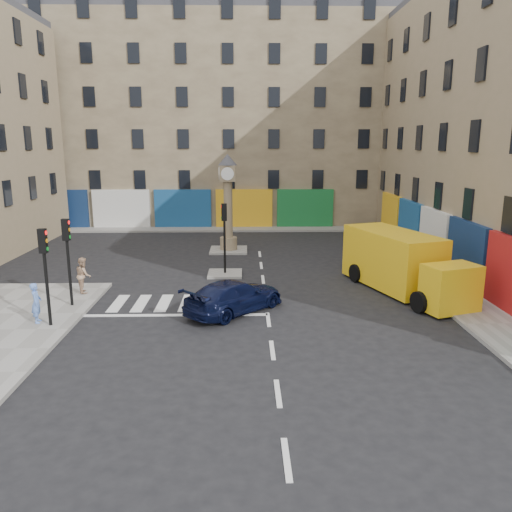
{
  "coord_description": "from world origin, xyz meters",
  "views": [
    {
      "loc": [
        -0.89,
        -17.82,
        6.89
      ],
      "look_at": [
        -0.43,
        3.7,
        2.0
      ],
      "focal_mm": 35.0,
      "sensor_mm": 36.0,
      "label": 1
    }
  ],
  "objects_px": {
    "clock_pillar": "(228,197)",
    "traffic_light_left_far": "(67,248)",
    "traffic_light_island": "(224,227)",
    "yellow_van": "(401,263)",
    "traffic_light_left_near": "(45,262)",
    "pedestrian_tan": "(83,275)",
    "pedestrian_blue": "(36,303)",
    "navy_sedan": "(234,296)"
  },
  "relations": [
    {
      "from": "pedestrian_tan",
      "to": "navy_sedan",
      "type": "bearing_deg",
      "value": -132.5
    },
    {
      "from": "traffic_light_left_far",
      "to": "pedestrian_blue",
      "type": "distance_m",
      "value": 2.75
    },
    {
      "from": "traffic_light_island",
      "to": "clock_pillar",
      "type": "xyz_separation_m",
      "value": [
        0.0,
        6.0,
        0.96
      ]
    },
    {
      "from": "clock_pillar",
      "to": "navy_sedan",
      "type": "height_order",
      "value": "clock_pillar"
    },
    {
      "from": "traffic_light_left_far",
      "to": "pedestrian_blue",
      "type": "bearing_deg",
      "value": -106.02
    },
    {
      "from": "traffic_light_left_far",
      "to": "clock_pillar",
      "type": "relative_size",
      "value": 0.61
    },
    {
      "from": "clock_pillar",
      "to": "traffic_light_left_far",
      "type": "bearing_deg",
      "value": -118.94
    },
    {
      "from": "traffic_light_island",
      "to": "yellow_van",
      "type": "height_order",
      "value": "traffic_light_island"
    },
    {
      "from": "navy_sedan",
      "to": "yellow_van",
      "type": "height_order",
      "value": "yellow_van"
    },
    {
      "from": "yellow_van",
      "to": "clock_pillar",
      "type": "bearing_deg",
      "value": 114.01
    },
    {
      "from": "traffic_light_left_near",
      "to": "navy_sedan",
      "type": "xyz_separation_m",
      "value": [
        6.93,
        1.8,
        -1.95
      ]
    },
    {
      "from": "traffic_light_left_near",
      "to": "clock_pillar",
      "type": "bearing_deg",
      "value": 65.45
    },
    {
      "from": "traffic_light_left_far",
      "to": "pedestrian_tan",
      "type": "xyz_separation_m",
      "value": [
        -0.04,
        1.85,
        -1.65
      ]
    },
    {
      "from": "traffic_light_left_near",
      "to": "pedestrian_tan",
      "type": "bearing_deg",
      "value": 90.59
    },
    {
      "from": "clock_pillar",
      "to": "pedestrian_tan",
      "type": "height_order",
      "value": "clock_pillar"
    },
    {
      "from": "navy_sedan",
      "to": "pedestrian_tan",
      "type": "height_order",
      "value": "pedestrian_tan"
    },
    {
      "from": "yellow_van",
      "to": "pedestrian_blue",
      "type": "bearing_deg",
      "value": 177.05
    },
    {
      "from": "clock_pillar",
      "to": "yellow_van",
      "type": "relative_size",
      "value": 0.78
    },
    {
      "from": "traffic_light_island",
      "to": "pedestrian_blue",
      "type": "distance_m",
      "value": 10.31
    },
    {
      "from": "traffic_light_left_near",
      "to": "pedestrian_blue",
      "type": "distance_m",
      "value": 1.82
    },
    {
      "from": "traffic_light_left_near",
      "to": "pedestrian_blue",
      "type": "bearing_deg",
      "value": 152.19
    },
    {
      "from": "traffic_light_left_near",
      "to": "pedestrian_tan",
      "type": "height_order",
      "value": "traffic_light_left_near"
    },
    {
      "from": "navy_sedan",
      "to": "clock_pillar",
      "type": "bearing_deg",
      "value": -42.98
    },
    {
      "from": "traffic_light_left_near",
      "to": "clock_pillar",
      "type": "distance_m",
      "value": 15.19
    },
    {
      "from": "navy_sedan",
      "to": "yellow_van",
      "type": "xyz_separation_m",
      "value": [
        7.81,
        2.82,
        0.69
      ]
    },
    {
      "from": "clock_pillar",
      "to": "pedestrian_blue",
      "type": "relative_size",
      "value": 3.91
    },
    {
      "from": "traffic_light_left_near",
      "to": "yellow_van",
      "type": "distance_m",
      "value": 15.5
    },
    {
      "from": "traffic_light_left_far",
      "to": "navy_sedan",
      "type": "height_order",
      "value": "traffic_light_left_far"
    },
    {
      "from": "navy_sedan",
      "to": "traffic_light_left_near",
      "type": "bearing_deg",
      "value": 58.55
    },
    {
      "from": "traffic_light_island",
      "to": "clock_pillar",
      "type": "height_order",
      "value": "clock_pillar"
    },
    {
      "from": "navy_sedan",
      "to": "yellow_van",
      "type": "relative_size",
      "value": 0.59
    },
    {
      "from": "traffic_light_left_far",
      "to": "pedestrian_tan",
      "type": "height_order",
      "value": "traffic_light_left_far"
    },
    {
      "from": "traffic_light_left_far",
      "to": "navy_sedan",
      "type": "relative_size",
      "value": 0.8
    },
    {
      "from": "pedestrian_tan",
      "to": "traffic_light_left_far",
      "type": "bearing_deg",
      "value": 158.24
    },
    {
      "from": "traffic_light_island",
      "to": "pedestrian_blue",
      "type": "bearing_deg",
      "value": -132.67
    },
    {
      "from": "traffic_light_left_far",
      "to": "navy_sedan",
      "type": "bearing_deg",
      "value": -4.95
    },
    {
      "from": "traffic_light_left_far",
      "to": "navy_sedan",
      "type": "distance_m",
      "value": 7.23
    },
    {
      "from": "pedestrian_blue",
      "to": "clock_pillar",
      "type": "bearing_deg",
      "value": -40.29
    },
    {
      "from": "pedestrian_blue",
      "to": "pedestrian_tan",
      "type": "bearing_deg",
      "value": -21.21
    },
    {
      "from": "pedestrian_blue",
      "to": "traffic_light_left_near",
      "type": "bearing_deg",
      "value": -131.0
    },
    {
      "from": "traffic_light_left_near",
      "to": "navy_sedan",
      "type": "distance_m",
      "value": 7.42
    },
    {
      "from": "traffic_light_left_far",
      "to": "traffic_light_island",
      "type": "relative_size",
      "value": 1.0
    }
  ]
}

